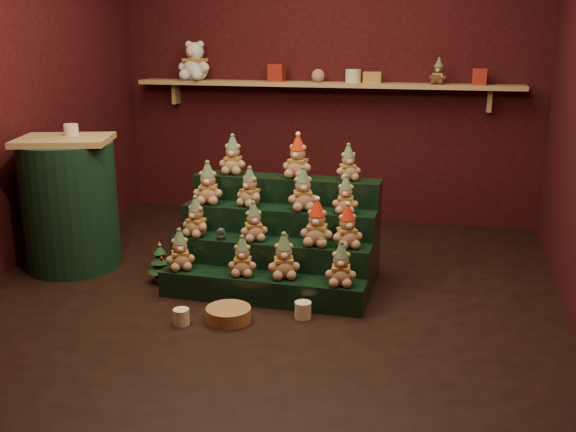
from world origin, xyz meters
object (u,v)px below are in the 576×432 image
(snow_globe_a, at_px, (221,234))
(mug_left, at_px, (181,317))
(snow_globe_b, at_px, (285,239))
(white_bear, at_px, (195,56))
(mug_right, at_px, (303,310))
(riser_tier_front, at_px, (261,289))
(snow_globe_c, at_px, (321,241))
(mini_christmas_tree, at_px, (160,262))
(wicker_basket, at_px, (228,314))
(side_table, at_px, (70,204))
(brown_bear, at_px, (439,72))

(snow_globe_a, xyz_separation_m, mug_left, (-0.04, -0.63, -0.35))
(snow_globe_b, height_order, white_bear, white_bear)
(snow_globe_b, xyz_separation_m, mug_right, (0.21, -0.35, -0.35))
(riser_tier_front, xyz_separation_m, white_bear, (-1.28, 2.06, 1.46))
(mug_left, height_order, white_bear, white_bear)
(snow_globe_b, relative_size, snow_globe_c, 0.93)
(snow_globe_c, bearing_deg, mini_christmas_tree, -179.55)
(mini_christmas_tree, distance_m, mug_right, 1.19)
(mug_left, distance_m, wicker_basket, 0.29)
(snow_globe_c, height_order, side_table, side_table)
(snow_globe_b, height_order, mug_right, snow_globe_b)
(snow_globe_c, distance_m, mug_left, 1.04)
(snow_globe_a, distance_m, snow_globe_b, 0.46)
(mug_right, height_order, brown_bear, brown_bear)
(snow_globe_b, relative_size, mini_christmas_tree, 0.25)
(riser_tier_front, distance_m, white_bear, 2.83)
(snow_globe_a, bearing_deg, mini_christmas_tree, -178.86)
(snow_globe_b, xyz_separation_m, mug_left, (-0.49, -0.63, -0.35))
(snow_globe_b, bearing_deg, white_bear, 126.33)
(snow_globe_c, relative_size, brown_bear, 0.39)
(riser_tier_front, distance_m, mug_left, 0.60)
(mug_right, bearing_deg, mini_christmas_tree, 163.39)
(side_table, bearing_deg, brown_bear, 15.81)
(mug_left, xyz_separation_m, mug_right, (0.70, 0.29, 0.00))
(wicker_basket, xyz_separation_m, white_bear, (-1.17, 2.41, 1.51))
(side_table, distance_m, mug_right, 2.04)
(mug_left, bearing_deg, brown_bear, 61.36)
(snow_globe_c, distance_m, mug_right, 0.50)
(mug_left, distance_m, brown_bear, 3.20)
(mini_christmas_tree, relative_size, wicker_basket, 1.10)
(white_bear, relative_size, brown_bear, 2.12)
(mini_christmas_tree, bearing_deg, riser_tier_front, -10.60)
(snow_globe_a, xyz_separation_m, white_bear, (-0.94, 1.90, 1.15))
(snow_globe_a, bearing_deg, riser_tier_front, -25.39)
(snow_globe_a, bearing_deg, mug_right, -27.51)
(snow_globe_a, relative_size, mini_christmas_tree, 0.27)
(side_table, relative_size, mug_right, 9.51)
(side_table, bearing_deg, mug_right, -32.32)
(snow_globe_c, bearing_deg, mug_left, -139.62)
(wicker_basket, height_order, brown_bear, brown_bear)
(mini_christmas_tree, bearing_deg, snow_globe_c, 0.45)
(riser_tier_front, xyz_separation_m, wicker_basket, (-0.11, -0.35, -0.05))
(mug_left, xyz_separation_m, wicker_basket, (0.26, 0.12, -0.01))
(mug_left, bearing_deg, side_table, 147.82)
(white_bear, bearing_deg, snow_globe_c, -40.67)
(mug_left, relative_size, mug_right, 0.95)
(side_table, bearing_deg, mug_left, -50.32)
(snow_globe_a, bearing_deg, side_table, 173.67)
(snow_globe_a, height_order, mini_christmas_tree, snow_globe_a)
(wicker_basket, bearing_deg, brown_bear, 65.12)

